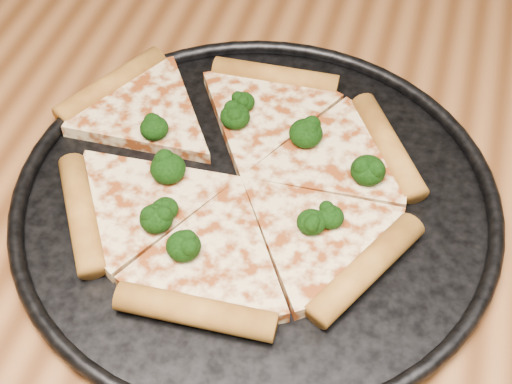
# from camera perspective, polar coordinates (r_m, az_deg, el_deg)

# --- Properties ---
(dining_table) EXTENTS (1.20, 0.90, 0.75)m
(dining_table) POSITION_cam_1_polar(r_m,az_deg,el_deg) (0.68, 5.64, -11.63)
(dining_table) COLOR brown
(dining_table) RESTS_ON ground
(pizza_pan) EXTENTS (0.42, 0.42, 0.02)m
(pizza_pan) POSITION_cam_1_polar(r_m,az_deg,el_deg) (0.65, -0.00, -0.46)
(pizza_pan) COLOR black
(pizza_pan) RESTS_ON dining_table
(pizza) EXTENTS (0.35, 0.30, 0.02)m
(pizza) POSITION_cam_1_polar(r_m,az_deg,el_deg) (0.66, -1.55, 1.30)
(pizza) COLOR beige
(pizza) RESTS_ON pizza_pan
(broccoli_florets) EXTENTS (0.22, 0.20, 0.02)m
(broccoli_florets) POSITION_cam_1_polar(r_m,az_deg,el_deg) (0.64, -1.16, 1.61)
(broccoli_florets) COLOR black
(broccoli_florets) RESTS_ON pizza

